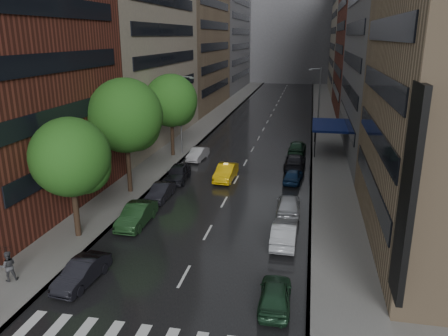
% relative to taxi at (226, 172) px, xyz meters
% --- Properties ---
extents(ground, '(220.00, 220.00, 0.00)m').
position_rel_taxi_xyz_m(ground, '(0.98, -21.81, -0.76)').
color(ground, gray).
rests_on(ground, ground).
extents(road, '(14.00, 140.00, 0.01)m').
position_rel_taxi_xyz_m(road, '(0.98, 28.19, -0.76)').
color(road, black).
rests_on(road, ground).
extents(sidewalk_left, '(4.00, 140.00, 0.15)m').
position_rel_taxi_xyz_m(sidewalk_left, '(-8.02, 28.19, -0.69)').
color(sidewalk_left, gray).
rests_on(sidewalk_left, ground).
extents(sidewalk_right, '(4.00, 140.00, 0.15)m').
position_rel_taxi_xyz_m(sidewalk_right, '(9.98, 28.19, -0.69)').
color(sidewalk_right, gray).
rests_on(sidewalk_right, ground).
extents(buildings_left, '(8.00, 108.00, 38.00)m').
position_rel_taxi_xyz_m(buildings_left, '(-14.02, 36.98, 15.23)').
color(buildings_left, maroon).
rests_on(buildings_left, ground).
extents(buildings_right, '(8.05, 109.10, 36.00)m').
position_rel_taxi_xyz_m(buildings_right, '(15.98, 34.89, 14.27)').
color(buildings_right, '#937A5B').
rests_on(buildings_right, ground).
extents(building_far, '(40.00, 14.00, 32.00)m').
position_rel_taxi_xyz_m(building_far, '(0.98, 96.19, 15.24)').
color(building_far, slate).
rests_on(building_far, ground).
extents(tree_near, '(5.25, 5.25, 8.37)m').
position_rel_taxi_xyz_m(tree_near, '(-7.62, -14.24, 4.97)').
color(tree_near, '#382619').
rests_on(tree_near, ground).
extents(tree_mid, '(6.31, 6.31, 10.06)m').
position_rel_taxi_xyz_m(tree_mid, '(-7.62, -5.18, 6.13)').
color(tree_mid, '#382619').
rests_on(tree_mid, ground).
extents(tree_far, '(5.88, 5.88, 9.36)m').
position_rel_taxi_xyz_m(tree_far, '(-7.62, 7.26, 5.65)').
color(tree_far, '#382619').
rests_on(tree_far, ground).
extents(taxi, '(1.77, 4.67, 1.52)m').
position_rel_taxi_xyz_m(taxi, '(0.00, 0.00, 0.00)').
color(taxi, '#E4AE0C').
rests_on(taxi, ground).
extents(parked_cars_left, '(2.15, 30.15, 1.59)m').
position_rel_taxi_xyz_m(parked_cars_left, '(-4.42, -6.25, -0.03)').
color(parked_cars_left, black).
rests_on(parked_cars_left, ground).
extents(parked_cars_right, '(2.26, 35.39, 1.60)m').
position_rel_taxi_xyz_m(parked_cars_right, '(6.38, -2.15, -0.01)').
color(parked_cars_right, '#1A3A24').
rests_on(parked_cars_right, ground).
extents(ped_black_umbrella, '(1.09, 1.06, 2.09)m').
position_rel_taxi_xyz_m(ped_black_umbrella, '(-8.44, -20.33, 0.62)').
color(ped_black_umbrella, '#414145').
rests_on(ped_black_umbrella, sidewalk_left).
extents(street_lamp_left, '(1.74, 0.22, 9.00)m').
position_rel_taxi_xyz_m(street_lamp_left, '(-6.74, 8.19, 4.13)').
color(street_lamp_left, gray).
rests_on(street_lamp_left, sidewalk_left).
extents(street_lamp_right, '(1.74, 0.22, 9.00)m').
position_rel_taxi_xyz_m(street_lamp_right, '(8.70, 23.19, 4.13)').
color(street_lamp_right, gray).
rests_on(street_lamp_right, sidewalk_right).
extents(awning, '(4.00, 8.00, 3.12)m').
position_rel_taxi_xyz_m(awning, '(9.96, 13.19, 2.37)').
color(awning, navy).
rests_on(awning, sidewalk_right).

